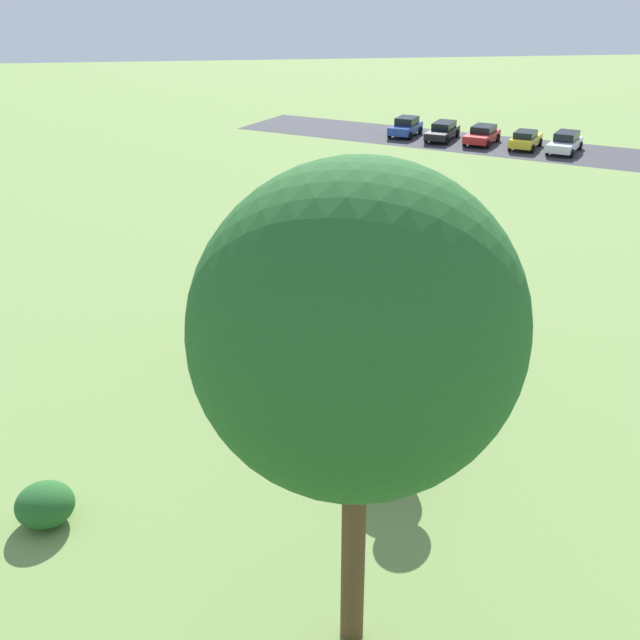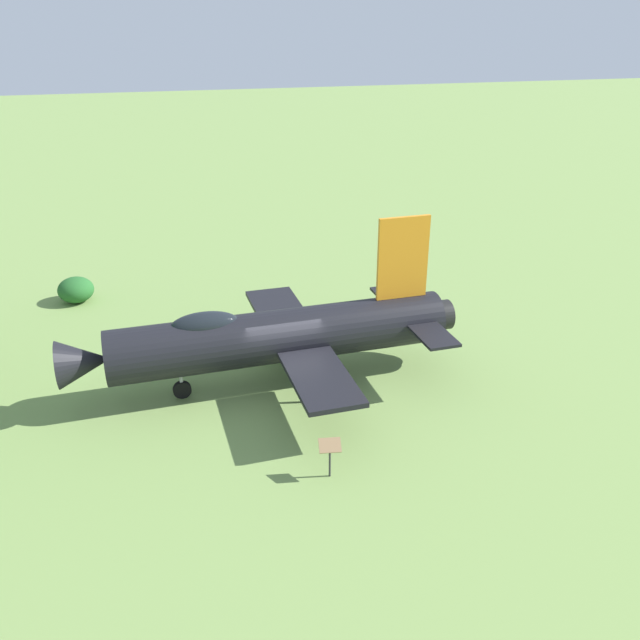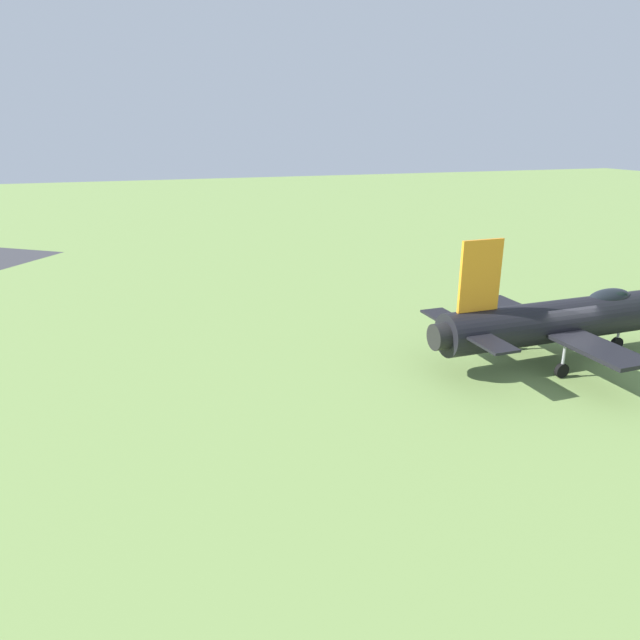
# 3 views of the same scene
# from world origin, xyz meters

# --- Properties ---
(ground_plane) EXTENTS (200.00, 200.00, 0.00)m
(ground_plane) POSITION_xyz_m (0.00, 0.00, 0.00)
(ground_plane) COLOR #75934C
(display_jet) EXTENTS (9.14, 13.23, 5.53)m
(display_jet) POSITION_xyz_m (0.01, -0.37, 1.84)
(display_jet) COLOR black
(display_jet) RESTS_ON ground_plane
(info_plaque) EXTENTS (0.49, 0.66, 1.14)m
(info_plaque) POSITION_xyz_m (5.31, 0.14, 0.85)
(info_plaque) COLOR #333333
(info_plaque) RESTS_ON ground_plane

